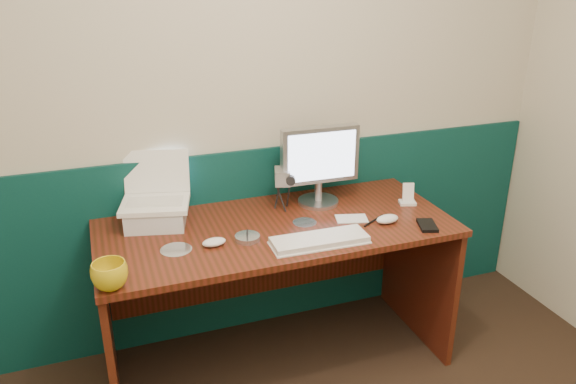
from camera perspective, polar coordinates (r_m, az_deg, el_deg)
name	(u,v)px	position (r m, az deg, el deg)	size (l,w,h in m)	color
back_wall	(224,101)	(2.68, -6.48, 9.17)	(3.50, 0.04, 2.50)	beige
wainscot	(231,244)	(2.93, -5.79, -5.29)	(3.48, 0.02, 1.00)	#083436
desk	(277,296)	(2.73, -1.08, -10.50)	(1.60, 0.70, 0.75)	#3A190A
laptop_riser	(156,216)	(2.60, -13.24, -2.35)	(0.26, 0.22, 0.09)	silver
laptop	(153,181)	(2.54, -13.57, 1.11)	(0.30, 0.23, 0.25)	white
monitor	(319,166)	(2.71, 3.15, 2.61)	(0.38, 0.11, 0.38)	#ACACB1
keyboard	(320,241)	(2.38, 3.22, -4.97)	(0.41, 0.14, 0.02)	white
mouse_right	(387,219)	(2.60, 10.06, -2.71)	(0.11, 0.07, 0.04)	silver
mouse_left	(214,242)	(2.38, -7.52, -5.07)	(0.10, 0.06, 0.03)	white
mug	(110,275)	(2.15, -17.66, -8.08)	(0.13, 0.13, 0.10)	gold
camcorder	(282,191)	(2.68, -0.58, 0.09)	(0.08, 0.12, 0.18)	#B6B6BB
cd_spindle	(247,238)	(2.41, -4.14, -4.66)	(0.11, 0.11, 0.02)	#B2B7C3
cd_loose_a	(176,249)	(2.38, -11.30, -5.75)	(0.13, 0.13, 0.00)	silver
cd_loose_b	(305,222)	(2.57, 1.70, -3.09)	(0.11, 0.11, 0.00)	silver
pen	(374,221)	(2.61, 8.69, -2.89)	(0.01, 0.01, 0.15)	black
papers	(352,219)	(2.62, 6.48, -2.71)	(0.14, 0.10, 0.00)	silver
dock	(407,203)	(2.82, 12.02, -1.05)	(0.08, 0.06, 0.01)	white
music_player	(408,192)	(2.80, 12.11, -0.03)	(0.05, 0.01, 0.09)	white
pda	(427,225)	(2.60, 13.97, -3.31)	(0.07, 0.13, 0.01)	black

